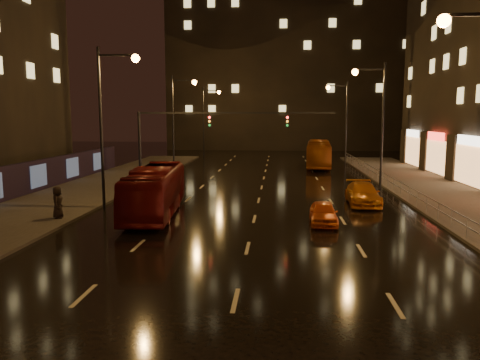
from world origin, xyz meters
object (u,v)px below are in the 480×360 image
at_px(bus_red, 155,190).
at_px(bus_curb, 319,154).
at_px(pedestrian_c, 58,202).
at_px(taxi_near, 323,213).
at_px(taxi_far, 363,194).

xyz_separation_m(bus_red, bus_curb, (11.99, 27.27, 0.10)).
height_order(bus_red, bus_curb, bus_curb).
bearing_deg(pedestrian_c, bus_red, -78.25).
distance_m(bus_red, taxi_near, 10.01).
xyz_separation_m(bus_red, pedestrian_c, (-5.01, -2.22, -0.39)).
bearing_deg(bus_red, taxi_far, 12.16).
bearing_deg(taxi_near, bus_curb, 87.55).
xyz_separation_m(bus_red, taxi_far, (12.97, 4.14, -0.72)).
xyz_separation_m(taxi_near, taxi_far, (3.16, 5.97, 0.10)).
xyz_separation_m(bus_curb, pedestrian_c, (-17.00, -29.48, -0.49)).
bearing_deg(bus_curb, bus_red, -109.34).
relative_size(taxi_near, pedestrian_c, 2.00).
distance_m(bus_red, taxi_far, 13.63).
bearing_deg(bus_curb, taxi_near, -89.89).
bearing_deg(taxi_far, bus_red, -160.40).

